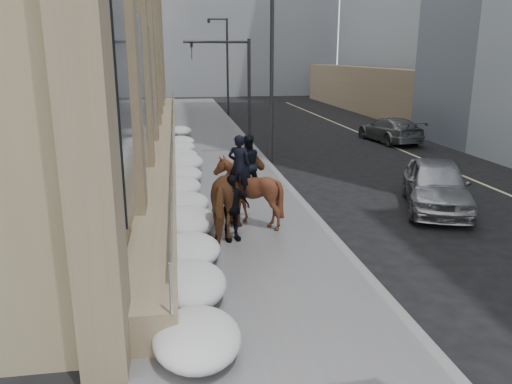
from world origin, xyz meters
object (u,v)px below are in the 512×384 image
at_px(mounted_horse_right, 248,188).
at_px(car_grey, 390,130).
at_px(car_silver, 436,184).
at_px(pedestrian, 231,208).
at_px(mounted_horse_left, 237,193).

height_order(mounted_horse_right, car_grey, mounted_horse_right).
relative_size(car_silver, car_grey, 0.96).
bearing_deg(mounted_horse_right, car_silver, 177.55).
xyz_separation_m(car_silver, car_grey, (4.03, 12.98, -0.09)).
distance_m(pedestrian, car_grey, 18.87).
relative_size(mounted_horse_right, car_silver, 0.54).
distance_m(mounted_horse_right, car_silver, 6.60).
bearing_deg(mounted_horse_left, car_silver, -148.85).
bearing_deg(car_grey, car_silver, 66.41).
bearing_deg(mounted_horse_right, car_grey, -137.87).
distance_m(pedestrian, car_silver, 7.49).
height_order(pedestrian, car_grey, pedestrian).
relative_size(mounted_horse_right, pedestrian, 1.45).
xyz_separation_m(pedestrian, car_grey, (11.18, 15.20, -0.30)).
height_order(mounted_horse_left, car_silver, mounted_horse_left).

